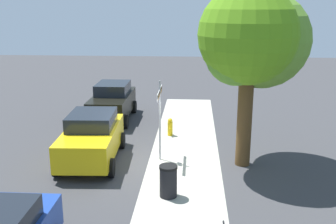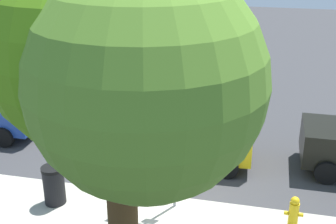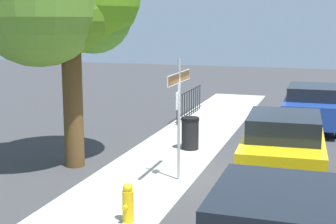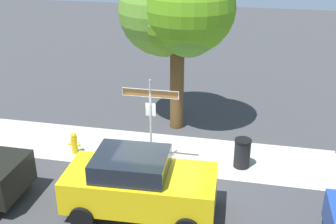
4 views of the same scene
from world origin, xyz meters
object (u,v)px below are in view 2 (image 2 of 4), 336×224
(street_sign, at_px, (175,129))
(shade_tree, at_px, (118,70))
(trash_bin, at_px, (54,185))
(car_yellow, at_px, (183,130))
(fire_hydrant, at_px, (294,212))

(street_sign, xyz_separation_m, shade_tree, (0.19, 3.11, 2.32))
(street_sign, bearing_deg, trash_bin, 9.77)
(shade_tree, xyz_separation_m, trash_bin, (2.70, -2.61, -3.87))
(car_yellow, distance_m, trash_bin, 3.97)
(shade_tree, xyz_separation_m, car_yellow, (0.09, -5.57, -3.47))
(fire_hydrant, xyz_separation_m, trash_bin, (5.66, 0.30, 0.11))
(street_sign, height_order, fire_hydrant, street_sign)
(car_yellow, bearing_deg, street_sign, 93.88)
(street_sign, bearing_deg, car_yellow, -83.44)
(shade_tree, height_order, car_yellow, shade_tree)
(car_yellow, height_order, fire_hydrant, car_yellow)
(street_sign, bearing_deg, shade_tree, 86.46)
(shade_tree, height_order, trash_bin, shade_tree)
(street_sign, distance_m, shade_tree, 3.88)
(car_yellow, distance_m, fire_hydrant, 4.08)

